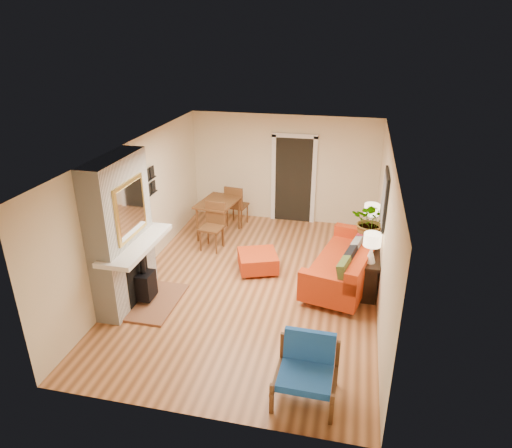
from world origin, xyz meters
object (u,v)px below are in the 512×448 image
object	(u,v)px
sofa	(349,263)
blue_chair	(307,365)
dining_table	(222,208)
lamp_far	(371,214)
houseplant	(371,221)
console_table	(369,252)
lamp_near	(372,244)
ottoman	(258,261)

from	to	relation	value
sofa	blue_chair	xyz separation A→B (m)	(-0.43, -2.99, 0.04)
dining_table	lamp_far	bearing A→B (deg)	-9.96
lamp_far	houseplant	xyz separation A→B (m)	(-0.01, -0.54, 0.06)
console_table	houseplant	distance (m)	0.59
dining_table	console_table	world-z (taller)	dining_table
blue_chair	lamp_near	distance (m)	2.71
blue_chair	ottoman	bearing A→B (deg)	113.45
lamp_far	dining_table	bearing A→B (deg)	170.04
lamp_far	blue_chair	bearing A→B (deg)	-101.18
ottoman	houseplant	world-z (taller)	houseplant
sofa	houseplant	size ratio (longest dim) A/B	3.13
ottoman	dining_table	world-z (taller)	dining_table
sofa	ottoman	world-z (taller)	sofa
sofa	lamp_far	size ratio (longest dim) A/B	4.66
lamp_near	dining_table	bearing A→B (deg)	148.74
lamp_near	houseplant	xyz separation A→B (m)	(-0.01, 0.87, 0.06)
dining_table	console_table	size ratio (longest dim) A/B	1.04
console_table	ottoman	bearing A→B (deg)	-177.00
ottoman	lamp_near	xyz separation A→B (m)	(2.11, -0.55, 0.85)
ottoman	sofa	bearing A→B (deg)	-2.57
ottoman	console_table	xyz separation A→B (m)	(2.11, 0.11, 0.36)
lamp_near	lamp_far	xyz separation A→B (m)	(0.00, 1.41, 0.00)
ottoman	blue_chair	world-z (taller)	blue_chair
ottoman	lamp_near	world-z (taller)	lamp_near
console_table	lamp_far	bearing A→B (deg)	90.00
sofa	ottoman	size ratio (longest dim) A/B	2.66
lamp_near	houseplant	world-z (taller)	houseplant
ottoman	console_table	size ratio (longest dim) A/B	0.51
blue_chair	console_table	bearing A→B (deg)	76.30
lamp_near	lamp_far	distance (m)	1.41
dining_table	lamp_near	world-z (taller)	lamp_near
ottoman	lamp_far	world-z (taller)	lamp_far
ottoman	dining_table	xyz separation A→B (m)	(-1.16, 1.43, 0.45)
blue_chair	dining_table	bearing A→B (deg)	118.95
dining_table	lamp_near	size ratio (longest dim) A/B	3.57
ottoman	houseplant	size ratio (longest dim) A/B	1.18
blue_chair	houseplant	size ratio (longest dim) A/B	1.03
sofa	ottoman	xyz separation A→B (m)	(-1.77, 0.08, -0.19)
ottoman	lamp_far	xyz separation A→B (m)	(2.11, 0.85, 0.85)
dining_table	houseplant	xyz separation A→B (m)	(3.26, -1.11, 0.46)
console_table	dining_table	bearing A→B (deg)	158.03
console_table	lamp_near	world-z (taller)	lamp_near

